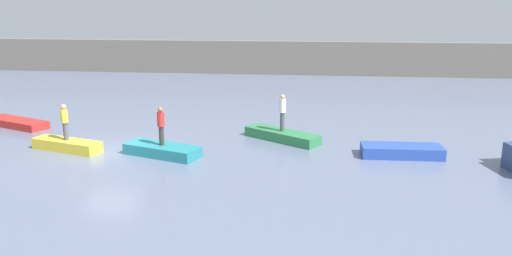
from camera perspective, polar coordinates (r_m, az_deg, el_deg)
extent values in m
plane|color=slate|center=(23.63, -16.48, -2.66)|extent=(120.00, 120.00, 0.00)
cube|color=#666056|center=(47.69, -4.55, 8.10)|extent=(80.00, 1.20, 3.05)
cube|color=red|center=(30.17, -25.62, 0.53)|extent=(4.05, 2.53, 0.41)
cube|color=gold|center=(24.47, -20.75, -1.83)|extent=(3.52, 1.85, 0.50)
cube|color=teal|center=(22.51, -10.65, -2.51)|extent=(3.65, 2.29, 0.48)
cube|color=#2D7F47|center=(24.56, 3.00, -0.87)|extent=(3.91, 3.12, 0.47)
cube|color=#2B4CAD|center=(22.91, 16.28, -2.53)|extent=(3.52, 1.38, 0.50)
cylinder|color=#38332D|center=(22.33, -10.73, -0.88)|extent=(0.22, 0.22, 0.85)
cylinder|color=red|center=(22.15, -10.82, 0.98)|extent=(0.32, 0.32, 0.63)
sphere|color=#936B4C|center=(22.06, -10.87, 2.08)|extent=(0.24, 0.24, 0.24)
cylinder|color=#4C4C56|center=(24.39, 3.02, 0.72)|extent=(0.22, 0.22, 0.93)
cylinder|color=white|center=(24.21, 3.04, 2.54)|extent=(0.32, 0.32, 0.66)
sphere|color=tan|center=(24.13, 3.06, 3.57)|extent=(0.23, 0.23, 0.23)
cylinder|color=#4C4C56|center=(24.31, -20.89, -0.35)|extent=(0.22, 0.22, 0.81)
cylinder|color=yellow|center=(24.15, -21.04, 1.27)|extent=(0.32, 0.32, 0.60)
sphere|color=tan|center=(24.07, -21.13, 2.26)|extent=(0.26, 0.26, 0.26)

